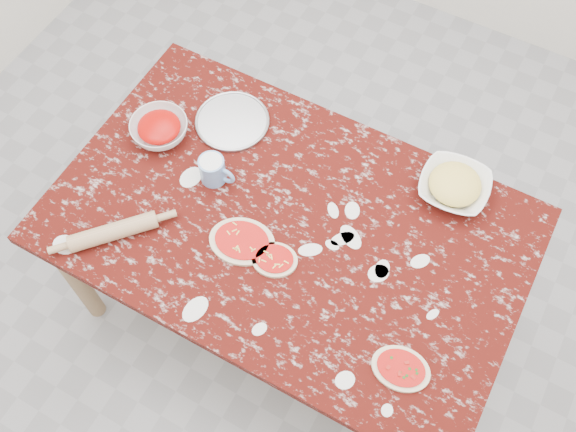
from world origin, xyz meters
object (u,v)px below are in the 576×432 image
at_px(pizza_tray, 232,122).
at_px(rolling_pin, 113,232).
at_px(worktable, 288,234).
at_px(flour_mug, 213,170).
at_px(cheese_bowl, 454,187).
at_px(sauce_bowl, 160,129).

bearing_deg(pizza_tray, rolling_pin, -99.65).
height_order(worktable, flour_mug, flour_mug).
bearing_deg(cheese_bowl, rolling_pin, -142.67).
xyz_separation_m(cheese_bowl, rolling_pin, (-0.93, -0.71, 0.00)).
xyz_separation_m(pizza_tray, flour_mug, (0.07, -0.24, 0.05)).
distance_m(pizza_tray, cheese_bowl, 0.83).
height_order(worktable, cheese_bowl, cheese_bowl).
distance_m(cheese_bowl, rolling_pin, 1.16).
relative_size(sauce_bowl, rolling_pin, 0.71).
bearing_deg(sauce_bowl, cheese_bowl, 15.53).
bearing_deg(sauce_bowl, pizza_tray, 40.52).
distance_m(sauce_bowl, flour_mug, 0.28).
relative_size(worktable, flour_mug, 11.90).
relative_size(pizza_tray, sauce_bowl, 1.28).
relative_size(cheese_bowl, flour_mug, 1.79).
relative_size(pizza_tray, cheese_bowl, 1.12).
xyz_separation_m(worktable, sauce_bowl, (-0.59, 0.10, 0.12)).
relative_size(pizza_tray, flour_mug, 2.00).
relative_size(cheese_bowl, rolling_pin, 0.81).
xyz_separation_m(worktable, pizza_tray, (-0.38, 0.27, 0.09)).
relative_size(worktable, pizza_tray, 5.96).
distance_m(sauce_bowl, rolling_pin, 0.43).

